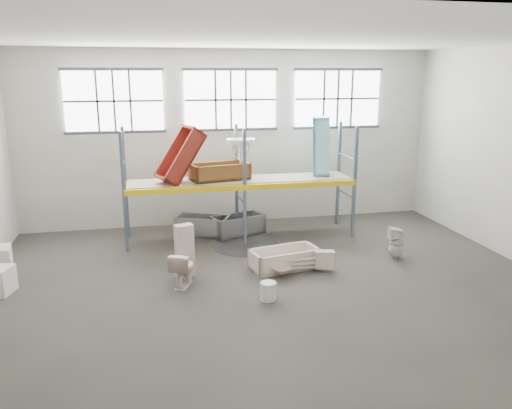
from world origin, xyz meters
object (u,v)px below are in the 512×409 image
object	(u,v)px
steel_tub_left	(203,225)
bucket	(268,291)
toilet_white	(396,243)
steel_tub_right	(238,225)
blue_tub_upright	(321,146)
cistern_tall	(185,251)
toilet_beige	(183,269)
bathtub_beige	(284,259)
rust_tub_flat	(220,171)

from	to	relation	value
steel_tub_left	bucket	distance (m)	4.55
toilet_white	steel_tub_right	distance (m)	4.34
blue_tub_upright	steel_tub_right	bearing A→B (deg)	178.55
cistern_tall	blue_tub_upright	bearing A→B (deg)	17.48
cistern_tall	blue_tub_upright	xyz separation A→B (m)	(4.01, 2.71, 1.81)
toilet_beige	toilet_white	bearing A→B (deg)	-151.30
steel_tub_right	blue_tub_upright	distance (m)	3.17
steel_tub_right	blue_tub_upright	xyz separation A→B (m)	(2.34, -0.06, 2.13)
toilet_beige	blue_tub_upright	size ratio (longest dim) A/B	0.48
bathtub_beige	steel_tub_right	size ratio (longest dim) A/B	1.07
bathtub_beige	blue_tub_upright	size ratio (longest dim) A/B	0.97
cistern_tall	steel_tub_right	size ratio (longest dim) A/B	0.82
bucket	toilet_beige	bearing A→B (deg)	146.15
bathtub_beige	steel_tub_left	size ratio (longest dim) A/B	1.07
toilet_beige	blue_tub_upright	distance (m)	5.59
toilet_beige	blue_tub_upright	bearing A→B (deg)	-119.45
steel_tub_right	bucket	bearing A→B (deg)	-92.15
toilet_beige	rust_tub_flat	size ratio (longest dim) A/B	0.49
steel_tub_left	steel_tub_right	world-z (taller)	steel_tub_left
toilet_beige	blue_tub_upright	xyz separation A→B (m)	(4.09, 3.23, 2.02)
bathtub_beige	steel_tub_left	xyz separation A→B (m)	(-1.54, 2.90, 0.04)
steel_tub_left	toilet_white	bearing A→B (deg)	-33.29
bathtub_beige	steel_tub_right	xyz separation A→B (m)	(-0.59, 2.77, 0.04)
bathtub_beige	rust_tub_flat	distance (m)	3.23
steel_tub_right	bucket	distance (m)	4.35
toilet_beige	cistern_tall	xyz separation A→B (m)	(0.09, 0.52, 0.21)
cistern_tall	toilet_white	bearing A→B (deg)	-15.93
cistern_tall	steel_tub_left	bearing A→B (deg)	59.61
toilet_white	steel_tub_right	bearing A→B (deg)	-118.25
rust_tub_flat	blue_tub_upright	distance (m)	2.90
steel_tub_left	bucket	world-z (taller)	steel_tub_left
toilet_white	steel_tub_left	distance (m)	5.18
toilet_white	bucket	size ratio (longest dim) A/B	2.15
bucket	toilet_white	bearing A→B (deg)	24.82
cistern_tall	steel_tub_left	xyz separation A→B (m)	(0.71, 2.90, -0.32)
toilet_white	blue_tub_upright	xyz separation A→B (m)	(-1.04, 2.65, 2.00)
bathtub_beige	cistern_tall	bearing A→B (deg)	168.42
steel_tub_left	steel_tub_right	xyz separation A→B (m)	(0.95, -0.13, -0.00)
steel_tub_left	rust_tub_flat	world-z (taller)	rust_tub_flat
rust_tub_flat	bathtub_beige	bearing A→B (deg)	-67.12
steel_tub_left	steel_tub_right	distance (m)	0.96
bucket	cistern_tall	bearing A→B (deg)	133.53
steel_tub_left	bucket	size ratio (longest dim) A/B	3.95
bathtub_beige	toilet_beige	size ratio (longest dim) A/B	2.05
rust_tub_flat	blue_tub_upright	bearing A→B (deg)	2.48
bathtub_beige	blue_tub_upright	world-z (taller)	blue_tub_upright
rust_tub_flat	blue_tub_upright	world-z (taller)	blue_tub_upright
toilet_white	steel_tub_left	bearing A→B (deg)	-112.81
toilet_beige	toilet_white	world-z (taller)	toilet_white
toilet_white	rust_tub_flat	world-z (taller)	rust_tub_flat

